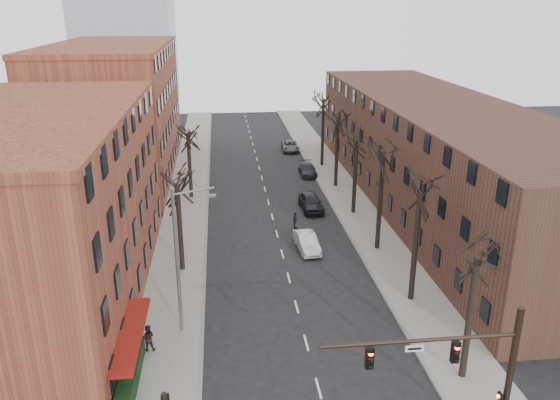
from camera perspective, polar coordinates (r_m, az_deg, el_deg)
name	(u,v)px	position (r m, az deg, el deg)	size (l,w,h in m)	color
sidewalk_left	(188,194)	(56.66, -9.59, 0.59)	(4.00, 90.00, 0.15)	gray
sidewalk_right	(341,189)	(57.91, 6.41, 1.17)	(4.00, 90.00, 0.15)	gray
building_left_near	(39,214)	(37.53, -23.84, -1.30)	(12.00, 26.00, 12.00)	brown
building_left_far	(116,113)	(64.56, -16.75, 8.75)	(12.00, 28.00, 14.00)	brown
building_right	(437,154)	(54.33, 16.05, 4.69)	(12.00, 50.00, 10.00)	#452C20
awning_left	(135,376)	(31.03, -14.88, -17.39)	(1.20, 7.00, 0.15)	maroon
hedge	(129,379)	(29.87, -15.46, -17.54)	(0.80, 6.00, 1.00)	black
tree_right_a	(462,378)	(31.47, 18.44, -17.20)	(5.20, 5.20, 10.00)	black
tree_right_b	(410,300)	(37.61, 13.47, -10.14)	(5.20, 5.20, 10.80)	black
tree_right_c	(377,249)	(44.35, 10.08, -5.09)	(5.20, 5.20, 11.60)	black
tree_right_d	(353,213)	(51.45, 7.65, -1.40)	(5.20, 5.20, 10.00)	black
tree_right_e	(335,187)	(58.78, 5.82, 1.39)	(5.20, 5.20, 10.80)	black
tree_right_f	(322,166)	(66.26, 4.39, 3.56)	(5.20, 5.20, 11.60)	black
tree_left_a	(183,270)	(40.99, -10.13, -7.26)	(5.20, 5.20, 9.50)	black
tree_left_b	(192,198)	(55.72, -9.22, 0.19)	(5.20, 5.20, 9.50)	black
signal_mast_arm	(475,370)	(24.51, 19.72, -16.41)	(8.14, 0.30, 7.20)	black
streetlight	(180,255)	(31.59, -10.43, -5.67)	(2.45, 0.22, 9.03)	slate
silver_sedan	(307,242)	(43.34, 2.83, -4.42)	(1.43, 4.09, 1.35)	silver
parked_car_near	(311,202)	(51.70, 3.25, -0.20)	(1.87, 4.65, 1.59)	black
parked_car_mid	(308,170)	(62.47, 2.90, 3.20)	(1.79, 4.40, 1.28)	#22222A
parked_car_far	(290,146)	(73.06, 1.06, 5.67)	(2.13, 4.62, 1.28)	#525559
pedestrian_b	(148,338)	(32.12, -13.64, -13.82)	(0.76, 0.59, 1.57)	black
pedestrian_crossing	(295,220)	(47.32, 1.58, -2.14)	(0.90, 0.37, 1.54)	black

